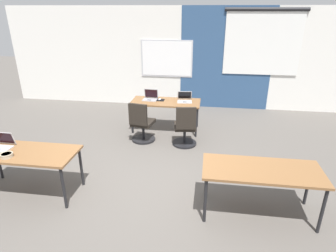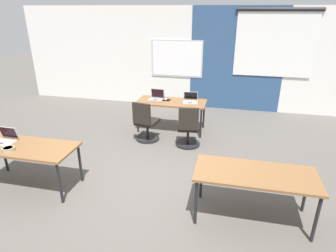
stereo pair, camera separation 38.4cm
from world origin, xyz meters
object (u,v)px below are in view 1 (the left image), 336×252
object	(u,v)px
desk_near_left	(24,155)
laptop_near_left_end	(1,145)
desk_near_right	(262,173)
desk_far_center	(166,104)
chair_far_left	(142,125)
snack_bowl	(7,155)
laptop_far_left	(150,98)
mouse_far_left	(160,99)
chair_far_right	(185,129)
laptop_far_right	(185,99)

from	to	relation	value
desk_near_left	laptop_near_left_end	world-z (taller)	laptop_near_left_end
desk_near_right	desk_far_center	xyz separation A→B (m)	(-1.75, 2.80, 0.00)
chair_far_left	snack_bowl	bearing A→B (deg)	67.13
laptop_near_left_end	laptop_far_left	xyz separation A→B (m)	(1.78, 2.80, 0.00)
laptop_far_left	snack_bowl	bearing A→B (deg)	-112.35
desk_near_left	mouse_far_left	xyz separation A→B (m)	(1.60, 2.87, 0.08)
chair_far_right	snack_bowl	world-z (taller)	chair_far_right
mouse_far_left	chair_far_left	size ratio (longest dim) A/B	0.12
desk_near_left	laptop_far_right	size ratio (longest dim) A/B	4.45
desk_near_left	laptop_far_right	distance (m)	3.60
desk_far_center	snack_bowl	xyz separation A→B (m)	(-1.88, -2.99, 0.10)
desk_far_center	laptop_far_left	xyz separation A→B (m)	(-0.38, 0.08, 0.11)
laptop_near_left_end	mouse_far_left	distance (m)	3.44
desk_near_right	chair_far_left	world-z (taller)	chair_far_left
laptop_far_left	chair_far_left	world-z (taller)	laptop_far_left
laptop_near_left_end	chair_far_right	bearing A→B (deg)	36.68
laptop_near_left_end	desk_near_right	bearing A→B (deg)	-0.09
laptop_far_right	chair_far_right	size ratio (longest dim) A/B	0.39
laptop_far_right	chair_far_right	bearing A→B (deg)	-89.39
desk_near_left	chair_far_right	distance (m)	3.05
desk_near_left	laptop_near_left_end	size ratio (longest dim) A/B	4.78
chair_far_right	desk_far_center	bearing A→B (deg)	-65.79
laptop_far_right	mouse_far_left	xyz separation A→B (m)	(-0.59, 0.01, -0.03)
mouse_far_left	snack_bowl	xyz separation A→B (m)	(-1.73, -3.06, 0.01)
desk_near_left	desk_near_right	bearing A→B (deg)	0.00
desk_far_center	laptop_near_left_end	size ratio (longest dim) A/B	4.78
chair_far_right	laptop_near_left_end	size ratio (longest dim) A/B	2.75
laptop_near_left_end	chair_far_left	size ratio (longest dim) A/B	0.36
chair_far_right	chair_far_left	size ratio (longest dim) A/B	1.00
laptop_near_left_end	mouse_far_left	xyz separation A→B (m)	(2.01, 2.79, -0.03)
desk_near_left	desk_near_right	distance (m)	3.50
desk_far_center	mouse_far_left	distance (m)	0.19
laptop_far_left	snack_bowl	size ratio (longest dim) A/B	1.95
desk_far_center	laptop_near_left_end	bearing A→B (deg)	-128.43
laptop_far_right	desk_near_left	bearing A→B (deg)	-133.09
laptop_far_right	chair_far_left	distance (m)	1.21
chair_far_right	mouse_far_left	xyz separation A→B (m)	(-0.68, 0.86, 0.36)
desk_far_center	chair_far_left	xyz separation A→B (m)	(-0.41, -0.71, -0.28)
laptop_far_right	mouse_far_left	bearing A→B (deg)	173.34
laptop_far_right	mouse_far_left	world-z (taller)	laptop_far_right
desk_near_right	laptop_near_left_end	xyz separation A→B (m)	(-3.91, 0.07, 0.11)
desk_near_left	desk_far_center	world-z (taller)	same
mouse_far_left	chair_far_left	xyz separation A→B (m)	(-0.26, -0.78, -0.36)
desk_near_left	chair_far_left	size ratio (longest dim) A/B	1.74
laptop_far_right	desk_near_right	bearing A→B (deg)	-70.99
chair_far_right	laptop_near_left_end	bearing A→B (deg)	26.05
laptop_far_left	mouse_far_left	distance (m)	0.23
mouse_far_left	chair_far_left	bearing A→B (deg)	-108.56
laptop_near_left_end	laptop_far_left	bearing A→B (deg)	58.55
laptop_far_left	chair_far_left	size ratio (longest dim) A/B	0.38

